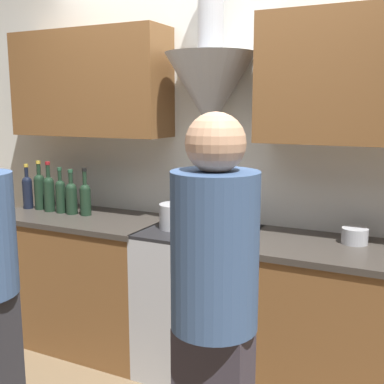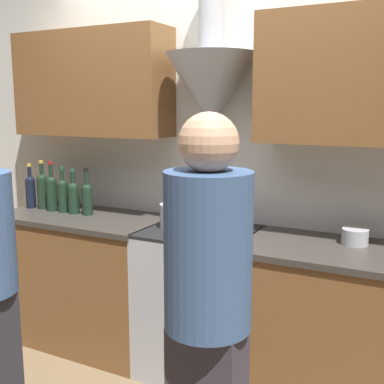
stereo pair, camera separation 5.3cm
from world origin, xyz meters
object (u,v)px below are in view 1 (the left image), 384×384
Objects in this scene: wine_bottle_0 at (27,190)px; wine_bottle_3 at (61,194)px; stock_pot at (177,216)px; stove_range at (199,301)px; wine_bottle_4 at (71,196)px; saucepan at (355,236)px; wine_bottle_2 at (49,192)px; mixing_bowl at (220,226)px; person_foreground_right at (214,321)px; wine_bottle_5 at (85,197)px; wine_bottle_1 at (40,189)px.

wine_bottle_3 is at bearing -1.47° from wine_bottle_0.
stock_pot is at bearing -1.52° from wine_bottle_3.
stove_range is 1.14m from wine_bottle_4.
wine_bottle_3 is at bearing -177.04° from saucepan.
mixing_bowl is (1.33, -0.03, -0.10)m from wine_bottle_2.
stock_pot is 1.04m from saucepan.
saucepan is (1.96, 0.10, -0.09)m from wine_bottle_3.
wine_bottle_2 reaches higher than wine_bottle_3.
wine_bottle_4 is 2.21× the size of saucepan.
stock_pot is 1.32m from person_foreground_right.
wine_bottle_2 is 1.33m from mixing_bowl.
wine_bottle_5 is (0.52, 0.00, -0.01)m from wine_bottle_0.
wine_bottle_2 is at bearing 179.52° from stove_range.
wine_bottle_4 is at bearing 179.39° from stove_range.
wine_bottle_0 and wine_bottle_5 have the same top height.
wine_bottle_0 is 2.28m from saucepan.
wine_bottle_0 is at bearing 178.54° from mixing_bowl.
wine_bottle_1 is 1.44m from mixing_bowl.
wine_bottle_0 is 2.32× the size of saucepan.
wine_bottle_0 is 1.51× the size of stock_pot.
saucepan is at bearing 76.06° from person_foreground_right.
wine_bottle_3 is at bearing -1.06° from wine_bottle_2.
wine_bottle_4 is (0.20, 0.00, -0.02)m from wine_bottle_2.
wine_bottle_0 is 0.41m from wine_bottle_4.
saucepan is (1.03, 0.13, -0.03)m from stock_pot.
stove_range is 1.02m from saucepan.
person_foreground_right is at bearing -56.45° from stock_pot.
stove_range is at bearing 117.58° from person_foreground_right.
wine_bottle_1 reaches higher than saucepan.
stove_range is 2.57× the size of wine_bottle_2.
wine_bottle_5 reaches higher than stove_range.
person_foreground_right reaches higher than mixing_bowl.
saucepan is (1.76, 0.09, -0.08)m from wine_bottle_5.
stove_range is 1.43m from wine_bottle_1.
stock_pot is at bearing -173.01° from saucepan.
person_foreground_right is at bearing -31.43° from wine_bottle_1.
person_foreground_right is at bearing -35.64° from wine_bottle_4.
saucepan is at bearing 10.17° from mixing_bowl.
wine_bottle_0 is 0.10m from wine_bottle_1.
mixing_bowl is 1.55× the size of saucepan.
wine_bottle_2 is at bearing -178.09° from wine_bottle_5.
wine_bottle_4 is at bearing -4.42° from wine_bottle_1.
stock_pot reaches higher than stove_range.
wine_bottle_5 is at bearing 1.91° from wine_bottle_2.
wine_bottle_2 is at bearing -177.25° from saucepan.
wine_bottle_1 reaches higher than wine_bottle_3.
wine_bottle_5 is (0.21, 0.01, -0.01)m from wine_bottle_3.
mixing_bowl is at bearing -9.10° from stove_range.
wine_bottle_5 reaches higher than saucepan.
wine_bottle_0 is 1.02× the size of wine_bottle_3.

